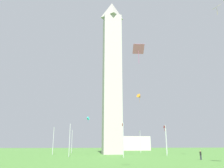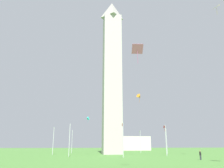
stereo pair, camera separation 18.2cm
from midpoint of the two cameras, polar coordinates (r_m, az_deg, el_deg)
ground_plane at (r=66.67m, az=0.08°, el=-17.53°), size 260.00×260.00×0.00m
obelisk_monument at (r=70.20m, az=0.07°, el=3.16°), size 5.46×5.46×49.64m
flagpole_n at (r=83.15m, az=-1.67°, el=-14.24°), size 1.12×0.14×7.44m
flagpole_ne at (r=77.73m, az=-10.11°, el=-13.95°), size 1.12×0.14×7.44m
flagpole_e at (r=66.32m, az=-14.68°, el=-13.52°), size 1.12×0.14×7.44m
flagpole_se at (r=54.27m, az=-10.72°, el=-13.47°), size 1.12×0.14×7.44m
flagpole_s at (r=50.35m, az=2.94°, el=-13.59°), size 1.12×0.14×7.44m
flagpole_sw at (r=58.37m, az=13.66°, el=-13.42°), size 1.12×0.14×7.44m
flagpole_w at (r=71.07m, az=13.82°, el=-13.66°), size 1.12×0.14×7.44m
flagpole_nw at (r=80.64m, az=7.33°, el=-14.09°), size 1.12×0.14×7.44m
person_black_shirt at (r=45.74m, az=21.77°, el=-16.55°), size 0.32×0.32×1.63m
kite_pink_diamond at (r=25.35m, az=6.72°, el=8.78°), size 1.11×1.34×2.13m
kite_orange_delta at (r=57.91m, az=7.09°, el=-3.21°), size 1.68×1.74×2.23m
kite_cyan_box at (r=61.93m, az=-6.05°, el=-8.75°), size 0.86×0.85×1.59m
kite_yellow_diamond at (r=59.37m, az=25.20°, el=17.37°), size 1.68×1.50×2.40m
distant_building at (r=118.85m, az=4.21°, el=-14.92°), size 23.71×16.54×6.45m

